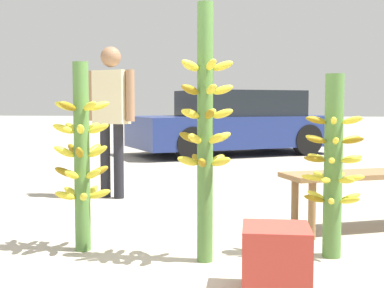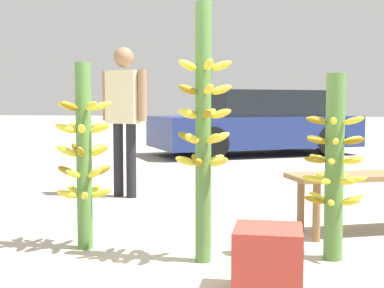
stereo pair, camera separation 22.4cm
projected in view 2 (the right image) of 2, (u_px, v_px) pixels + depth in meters
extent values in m
plane|color=#A89E8C|center=(184.00, 270.00, 3.38)|extent=(80.00, 80.00, 0.00)
cylinder|color=#4C7A38|center=(84.00, 157.00, 3.83)|extent=(0.11, 0.11, 1.34)
ellipsoid|color=gold|center=(87.00, 106.00, 3.93)|extent=(0.08, 0.17, 0.09)
ellipsoid|color=gold|center=(68.00, 106.00, 3.85)|extent=(0.17, 0.07, 0.09)
ellipsoid|color=olive|center=(70.00, 106.00, 3.70)|extent=(0.12, 0.17, 0.09)
ellipsoid|color=gold|center=(91.00, 106.00, 3.71)|extent=(0.15, 0.15, 0.09)
ellipsoid|color=gold|center=(101.00, 106.00, 3.85)|extent=(0.17, 0.12, 0.09)
ellipsoid|color=gold|center=(66.00, 128.00, 3.77)|extent=(0.17, 0.13, 0.10)
ellipsoid|color=gold|center=(82.00, 129.00, 3.69)|extent=(0.09, 0.17, 0.10)
ellipsoid|color=gold|center=(100.00, 128.00, 3.79)|extent=(0.17, 0.06, 0.10)
ellipsoid|color=gold|center=(95.00, 127.00, 3.93)|extent=(0.11, 0.17, 0.10)
ellipsoid|color=gold|center=(75.00, 128.00, 3.91)|extent=(0.16, 0.14, 0.10)
ellipsoid|color=olive|center=(81.00, 152.00, 3.71)|extent=(0.08, 0.17, 0.12)
ellipsoid|color=gold|center=(99.00, 151.00, 3.80)|extent=(0.17, 0.07, 0.12)
ellipsoid|color=gold|center=(96.00, 149.00, 3.93)|extent=(0.12, 0.17, 0.12)
ellipsoid|color=olive|center=(77.00, 149.00, 3.93)|extent=(0.15, 0.15, 0.12)
ellipsoid|color=gold|center=(67.00, 151.00, 3.79)|extent=(0.17, 0.12, 0.12)
ellipsoid|color=olive|center=(68.00, 171.00, 3.86)|extent=(0.17, 0.05, 0.11)
ellipsoid|color=gold|center=(73.00, 174.00, 3.73)|extent=(0.10, 0.17, 0.11)
ellipsoid|color=gold|center=(94.00, 173.00, 3.76)|extent=(0.16, 0.14, 0.11)
ellipsoid|color=olive|center=(101.00, 171.00, 3.90)|extent=(0.16, 0.14, 0.11)
ellipsoid|color=olive|center=(85.00, 170.00, 3.97)|extent=(0.10, 0.17, 0.11)
ellipsoid|color=gold|center=(74.00, 191.00, 3.94)|extent=(0.17, 0.13, 0.10)
ellipsoid|color=gold|center=(67.00, 194.00, 3.79)|extent=(0.16, 0.14, 0.10)
ellipsoid|color=gold|center=(85.00, 196.00, 3.73)|extent=(0.11, 0.17, 0.10)
ellipsoid|color=gold|center=(102.00, 193.00, 3.84)|extent=(0.17, 0.06, 0.10)
ellipsoid|color=gold|center=(95.00, 190.00, 3.97)|extent=(0.09, 0.17, 0.10)
cylinder|color=#4C7A38|center=(203.00, 134.00, 3.50)|extent=(0.10, 0.10, 1.71)
ellipsoid|color=gold|center=(190.00, 67.00, 3.54)|extent=(0.15, 0.12, 0.09)
ellipsoid|color=gold|center=(188.00, 65.00, 3.41)|extent=(0.14, 0.14, 0.09)
ellipsoid|color=gold|center=(208.00, 65.00, 3.36)|extent=(0.11, 0.16, 0.09)
ellipsoid|color=gold|center=(221.00, 66.00, 3.46)|extent=(0.15, 0.07, 0.09)
ellipsoid|color=gold|center=(209.00, 67.00, 3.58)|extent=(0.08, 0.16, 0.09)
ellipsoid|color=gold|center=(190.00, 90.00, 3.55)|extent=(0.16, 0.12, 0.09)
ellipsoid|color=olive|center=(188.00, 89.00, 3.42)|extent=(0.14, 0.14, 0.09)
ellipsoid|color=gold|center=(209.00, 89.00, 3.37)|extent=(0.11, 0.16, 0.09)
ellipsoid|color=gold|center=(221.00, 90.00, 3.48)|extent=(0.15, 0.07, 0.09)
ellipsoid|color=gold|center=(209.00, 90.00, 3.59)|extent=(0.08, 0.16, 0.09)
ellipsoid|color=gold|center=(211.00, 113.00, 3.60)|extent=(0.09, 0.16, 0.09)
ellipsoid|color=olive|center=(191.00, 113.00, 3.57)|extent=(0.15, 0.13, 0.09)
ellipsoid|color=gold|center=(188.00, 114.00, 3.44)|extent=(0.15, 0.13, 0.09)
ellipsoid|color=olive|center=(207.00, 114.00, 3.38)|extent=(0.10, 0.16, 0.09)
ellipsoid|color=gold|center=(221.00, 114.00, 3.48)|extent=(0.15, 0.05, 0.09)
ellipsoid|color=gold|center=(213.00, 139.00, 3.41)|extent=(0.14, 0.15, 0.10)
ellipsoid|color=gold|center=(220.00, 137.00, 3.53)|extent=(0.16, 0.11, 0.10)
ellipsoid|color=gold|center=(204.00, 137.00, 3.62)|extent=(0.07, 0.15, 0.10)
ellipsoid|color=olive|center=(187.00, 137.00, 3.55)|extent=(0.16, 0.08, 0.10)
ellipsoid|color=gold|center=(192.00, 139.00, 3.42)|extent=(0.12, 0.15, 0.10)
ellipsoid|color=gold|center=(186.00, 161.00, 3.51)|extent=(0.16, 0.09, 0.09)
ellipsoid|color=olive|center=(199.00, 163.00, 3.40)|extent=(0.06, 0.15, 0.09)
ellipsoid|color=gold|center=(219.00, 162.00, 3.45)|extent=(0.16, 0.10, 0.09)
ellipsoid|color=gold|center=(216.00, 160.00, 3.59)|extent=(0.14, 0.15, 0.09)
ellipsoid|color=olive|center=(197.00, 159.00, 3.62)|extent=(0.12, 0.15, 0.09)
cylinder|color=#4C7A38|center=(334.00, 167.00, 3.57)|extent=(0.13, 0.13, 1.25)
ellipsoid|color=gold|center=(353.00, 121.00, 3.44)|extent=(0.15, 0.13, 0.07)
ellipsoid|color=gold|center=(354.00, 120.00, 3.57)|extent=(0.16, 0.09, 0.07)
ellipsoid|color=gold|center=(337.00, 120.00, 3.67)|extent=(0.07, 0.16, 0.07)
ellipsoid|color=olive|center=(319.00, 120.00, 3.64)|extent=(0.15, 0.13, 0.07)
ellipsoid|color=olive|center=(316.00, 120.00, 3.52)|extent=(0.16, 0.09, 0.07)
ellipsoid|color=gold|center=(334.00, 121.00, 3.42)|extent=(0.07, 0.16, 0.07)
ellipsoid|color=gold|center=(336.00, 141.00, 3.42)|extent=(0.05, 0.16, 0.07)
ellipsoid|color=olive|center=(354.00, 141.00, 3.46)|extent=(0.16, 0.12, 0.07)
ellipsoid|color=gold|center=(352.00, 140.00, 3.59)|extent=(0.16, 0.11, 0.07)
ellipsoid|color=gold|center=(334.00, 139.00, 3.68)|extent=(0.05, 0.16, 0.07)
ellipsoid|color=gold|center=(317.00, 139.00, 3.64)|extent=(0.16, 0.12, 0.07)
ellipsoid|color=olive|center=(317.00, 140.00, 3.51)|extent=(0.16, 0.11, 0.07)
ellipsoid|color=gold|center=(318.00, 158.00, 3.67)|extent=(0.14, 0.14, 0.06)
ellipsoid|color=olive|center=(315.00, 160.00, 3.55)|extent=(0.16, 0.09, 0.06)
ellipsoid|color=gold|center=(332.00, 162.00, 3.44)|extent=(0.07, 0.16, 0.06)
ellipsoid|color=gold|center=(352.00, 161.00, 3.46)|extent=(0.14, 0.14, 0.06)
ellipsoid|color=gold|center=(354.00, 159.00, 3.58)|extent=(0.16, 0.09, 0.06)
ellipsoid|color=gold|center=(337.00, 158.00, 3.69)|extent=(0.07, 0.16, 0.06)
ellipsoid|color=gold|center=(313.00, 179.00, 3.59)|extent=(0.16, 0.04, 0.06)
ellipsoid|color=gold|center=(325.00, 181.00, 3.47)|extent=(0.11, 0.16, 0.06)
ellipsoid|color=gold|center=(347.00, 182.00, 3.45)|extent=(0.12, 0.16, 0.06)
ellipsoid|color=gold|center=(355.00, 180.00, 3.55)|extent=(0.16, 0.04, 0.06)
ellipsoid|color=gold|center=(342.00, 177.00, 3.68)|extent=(0.11, 0.16, 0.06)
ellipsoid|color=gold|center=(322.00, 177.00, 3.70)|extent=(0.12, 0.16, 0.06)
ellipsoid|color=gold|center=(318.00, 197.00, 3.69)|extent=(0.15, 0.14, 0.08)
ellipsoid|color=olive|center=(315.00, 200.00, 3.56)|extent=(0.16, 0.09, 0.08)
ellipsoid|color=gold|center=(331.00, 203.00, 3.46)|extent=(0.07, 0.16, 0.08)
ellipsoid|color=gold|center=(351.00, 202.00, 3.48)|extent=(0.15, 0.14, 0.08)
ellipsoid|color=gold|center=(352.00, 199.00, 3.60)|extent=(0.16, 0.09, 0.08)
ellipsoid|color=gold|center=(336.00, 196.00, 3.71)|extent=(0.07, 0.16, 0.08)
cylinder|color=black|center=(118.00, 160.00, 6.04)|extent=(0.14, 0.14, 0.83)
cylinder|color=black|center=(131.00, 161.00, 5.95)|extent=(0.14, 0.14, 0.83)
cube|color=beige|center=(124.00, 97.00, 5.94)|extent=(0.44, 0.31, 0.59)
cylinder|color=#936B4C|center=(107.00, 96.00, 6.07)|extent=(0.12, 0.12, 0.56)
cylinder|color=#936B4C|center=(142.00, 96.00, 5.82)|extent=(0.12, 0.12, 0.56)
sphere|color=#936B4C|center=(124.00, 57.00, 5.91)|extent=(0.22, 0.22, 0.22)
cube|color=olive|center=(378.00, 176.00, 4.32)|extent=(1.51, 0.93, 0.04)
cylinder|color=olive|center=(301.00, 205.00, 4.35)|extent=(0.06, 0.06, 0.45)
cylinder|color=olive|center=(316.00, 212.00, 4.06)|extent=(0.06, 0.06, 0.45)
cube|color=navy|center=(254.00, 131.00, 10.97)|extent=(4.46, 3.59, 0.62)
cube|color=black|center=(261.00, 103.00, 10.99)|extent=(2.78, 2.56, 0.52)
cylinder|color=black|center=(211.00, 144.00, 9.79)|extent=(0.65, 0.48, 0.63)
cylinder|color=black|center=(183.00, 138.00, 11.33)|extent=(0.65, 0.48, 0.63)
cylinder|color=black|center=(330.00, 140.00, 10.64)|extent=(0.65, 0.48, 0.63)
cylinder|color=black|center=(288.00, 136.00, 12.19)|extent=(0.65, 0.48, 0.63)
cube|color=#B2382D|center=(268.00, 261.00, 2.95)|extent=(0.37, 0.37, 0.37)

